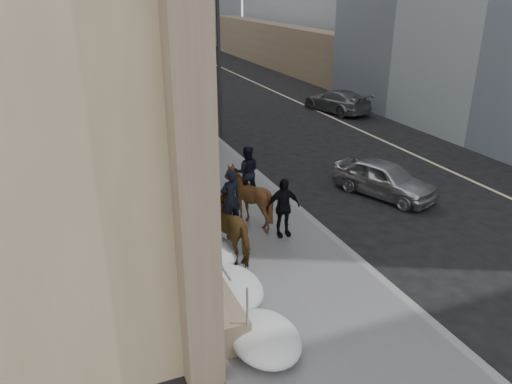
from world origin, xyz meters
TOP-DOWN VIEW (x-y plane):
  - ground at (0.00, 0.00)m, footprint 140.00×140.00m
  - sidewalk at (0.00, 10.00)m, footprint 5.00×80.00m
  - curb at (2.62, 10.00)m, footprint 0.24×80.00m
  - lane_line at (10.50, 10.00)m, footprint 0.15×70.00m
  - far_podium at (15.50, 10.00)m, footprint 2.00×80.00m
  - streetlight_mid at (2.74, 14.00)m, footprint 1.71×0.24m
  - streetlight_far at (2.74, 34.00)m, footprint 1.71×0.24m
  - traffic_signal at (2.07, 22.00)m, footprint 4.10×0.22m
  - snow_bank at (-1.42, 8.11)m, footprint 1.70×18.10m
  - mounted_horse_left at (-0.55, 2.14)m, footprint 1.32×2.28m
  - mounted_horse_right at (0.51, 3.95)m, footprint 1.97×2.08m
  - pedestrian at (1.20, 2.73)m, footprint 1.14×0.53m
  - car_silver at (6.21, 4.44)m, footprint 2.98×4.32m
  - car_grey at (11.49, 16.87)m, footprint 2.90×5.09m

SIDE VIEW (x-z plane):
  - ground at x=0.00m, z-range 0.00..0.00m
  - lane_line at x=10.50m, z-range 0.00..0.01m
  - sidewalk at x=0.00m, z-range 0.00..0.12m
  - curb at x=2.62m, z-range 0.00..0.12m
  - snow_bank at x=-1.42m, z-range 0.09..0.85m
  - car_silver at x=6.21m, z-range 0.00..1.37m
  - car_grey at x=11.49m, z-range 0.00..1.39m
  - pedestrian at x=1.20m, z-range 0.12..2.02m
  - mounted_horse_left at x=-0.55m, z-range -0.18..2.40m
  - mounted_horse_right at x=0.51m, z-range -0.11..2.49m
  - far_podium at x=15.50m, z-range 0.00..4.00m
  - traffic_signal at x=2.07m, z-range 1.00..7.00m
  - streetlight_mid at x=2.74m, z-range 0.58..8.58m
  - streetlight_far at x=2.74m, z-range 0.58..8.58m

